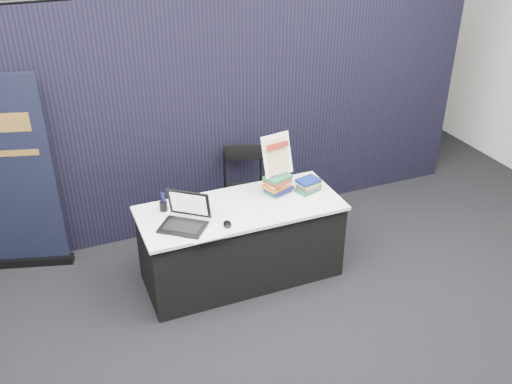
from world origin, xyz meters
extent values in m
plane|color=black|center=(0.00, 0.00, 0.00)|extent=(8.00, 8.00, 0.00)
cube|color=beige|center=(0.00, 4.00, 1.75)|extent=(8.00, 0.02, 3.50)
cube|color=black|center=(0.00, 1.60, 1.20)|extent=(6.00, 0.08, 2.40)
cube|color=black|center=(0.00, 0.55, 0.36)|extent=(1.76, 0.71, 0.72)
cube|color=beige|center=(0.00, 0.55, 0.73)|extent=(1.80, 0.75, 0.03)
cube|color=black|center=(-0.56, 0.41, 0.76)|extent=(0.45, 0.43, 0.02)
cube|color=black|center=(-0.56, 0.54, 0.90)|extent=(0.33, 0.28, 0.26)
cube|color=silver|center=(-0.56, 0.53, 0.90)|extent=(0.28, 0.23, 0.20)
ellipsoid|color=black|center=(-0.21, 0.30, 0.77)|extent=(0.10, 0.13, 0.04)
cube|color=silver|center=(-0.56, 0.37, 0.75)|extent=(0.32, 0.26, 0.00)
cube|color=silver|center=(-0.41, 0.25, 0.75)|extent=(0.29, 0.21, 0.00)
cube|color=white|center=(-0.32, 0.30, 0.75)|extent=(0.35, 0.28, 0.00)
cylinder|color=black|center=(-0.64, 0.74, 0.79)|extent=(0.08, 0.08, 0.09)
cube|color=#1C646B|center=(0.41, 0.66, 0.76)|extent=(0.26, 0.23, 0.03)
cube|color=#14114E|center=(0.41, 0.66, 0.79)|extent=(0.26, 0.23, 0.03)
cube|color=#C5621B|center=(0.41, 0.66, 0.82)|extent=(0.26, 0.23, 0.03)
cube|color=beige|center=(0.41, 0.66, 0.85)|extent=(0.26, 0.23, 0.03)
cube|color=maroon|center=(0.41, 0.66, 0.88)|extent=(0.26, 0.23, 0.03)
cube|color=#1B6637|center=(0.41, 0.66, 0.91)|extent=(0.26, 0.23, 0.03)
cube|color=#1B6637|center=(0.69, 0.59, 0.76)|extent=(0.23, 0.19, 0.03)
cube|color=#4D4E52|center=(0.69, 0.59, 0.79)|extent=(0.23, 0.19, 0.03)
cube|color=#CDD756|center=(0.69, 0.59, 0.82)|extent=(0.23, 0.19, 0.03)
cube|color=navy|center=(0.69, 0.59, 0.85)|extent=(0.23, 0.19, 0.03)
cube|color=black|center=(0.41, 0.65, 0.94)|extent=(0.19, 0.05, 0.01)
cylinder|color=black|center=(0.33, 0.73, 1.05)|extent=(0.03, 0.10, 0.27)
cylinder|color=black|center=(0.49, 0.73, 1.05)|extent=(0.03, 0.10, 0.27)
cube|color=white|center=(0.41, 0.69, 1.12)|extent=(0.30, 0.16, 0.37)
cube|color=#D0BB82|center=(0.41, 0.69, 1.12)|extent=(0.24, 0.12, 0.30)
cube|color=maroon|center=(0.41, 0.68, 1.21)|extent=(0.23, 0.05, 0.05)
cube|color=black|center=(-1.83, 1.48, 0.04)|extent=(0.80, 0.32, 0.08)
cube|color=black|center=(-1.83, 1.50, 0.95)|extent=(0.74, 0.24, 1.90)
cube|color=#C38E3D|center=(-1.83, 1.48, 1.19)|extent=(0.55, 0.16, 0.06)
cylinder|color=black|center=(0.15, 1.01, 0.22)|extent=(0.02, 0.02, 0.45)
cylinder|color=black|center=(0.55, 1.01, 0.22)|extent=(0.02, 0.02, 0.45)
cylinder|color=black|center=(0.15, 1.40, 0.22)|extent=(0.02, 0.02, 0.45)
cylinder|color=black|center=(0.55, 1.40, 0.22)|extent=(0.02, 0.02, 0.45)
cube|color=black|center=(0.35, 1.21, 0.47)|extent=(0.53, 0.53, 0.04)
cube|color=black|center=(0.35, 1.40, 0.84)|extent=(0.39, 0.16, 0.16)
camera|label=1|loc=(-1.51, -3.49, 3.32)|focal=40.00mm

